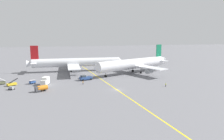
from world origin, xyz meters
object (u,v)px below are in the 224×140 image
at_px(gse_fuel_bowser_stubby, 41,88).
at_px(gse_gpu_cart_small, 11,88).
at_px(pushback_tug, 85,78).
at_px(ground_crew_marshaller_foreground, 166,85).
at_px(gse_catering_truck_tall, 45,81).
at_px(gse_belt_loader_portside, 12,84).
at_px(gse_stair_truck_yellow, 0,82).
at_px(gse_baggage_cart_trailing, 32,82).
at_px(airliner_at_gate_left, 76,63).
at_px(airliner_being_pushed, 133,64).
at_px(ground_crew_ramp_agent_by_cones, 83,83).

bearing_deg(gse_fuel_bowser_stubby, gse_gpu_cart_small, 155.43).
xyz_separation_m(pushback_tug, ground_crew_marshaller_foreground, (32.35, -21.78, -0.38)).
relative_size(gse_fuel_bowser_stubby, ground_crew_marshaller_foreground, 3.20).
relative_size(gse_catering_truck_tall, gse_fuel_bowser_stubby, 1.20).
distance_m(gse_belt_loader_portside, gse_catering_truck_tall, 14.44).
height_order(gse_gpu_cart_small, gse_stair_truck_yellow, gse_stair_truck_yellow).
height_order(gse_baggage_cart_trailing, ground_crew_marshaller_foreground, gse_baggage_cart_trailing).
xyz_separation_m(gse_catering_truck_tall, ground_crew_marshaller_foreground, (51.19, -15.82, -0.91)).
bearing_deg(airliner_at_gate_left, pushback_tug, -85.48).
xyz_separation_m(airliner_being_pushed, gse_belt_loader_portside, (-62.15, -16.07, -4.61)).
height_order(airliner_at_gate_left, airliner_being_pushed, airliner_being_pushed).
bearing_deg(gse_stair_truck_yellow, gse_belt_loader_portside, -33.18).
relative_size(gse_gpu_cart_small, ground_crew_marshaller_foreground, 1.61).
height_order(airliner_being_pushed, ground_crew_marshaller_foreground, airliner_being_pushed).
bearing_deg(gse_baggage_cart_trailing, pushback_tug, 5.05).
bearing_deg(airliner_at_gate_left, gse_gpu_cart_small, -127.31).
bearing_deg(airliner_being_pushed, pushback_tug, -157.45).
distance_m(airliner_being_pushed, gse_stair_truck_yellow, 69.12).
xyz_separation_m(gse_gpu_cart_small, gse_fuel_bowser_stubby, (12.06, -5.51, 0.54)).
height_order(gse_catering_truck_tall, ground_crew_marshaller_foreground, gse_catering_truck_tall).
height_order(airliner_at_gate_left, ground_crew_marshaller_foreground, airliner_at_gate_left).
distance_m(pushback_tug, gse_baggage_cart_trailing, 24.76).
distance_m(gse_gpu_cart_small, ground_crew_ramp_agent_by_cones, 29.75).
relative_size(airliner_being_pushed, ground_crew_ramp_agent_by_cones, 29.80).
relative_size(pushback_tug, gse_catering_truck_tall, 1.46).
xyz_separation_m(gse_catering_truck_tall, gse_stair_truck_yellow, (-20.00, 5.69, -0.73)).
bearing_deg(gse_fuel_bowser_stubby, gse_stair_truck_yellow, 138.45).
distance_m(gse_catering_truck_tall, ground_crew_marshaller_foreground, 53.59).
height_order(gse_baggage_cart_trailing, gse_catering_truck_tall, gse_catering_truck_tall).
height_order(gse_catering_truck_tall, gse_gpu_cart_small, gse_catering_truck_tall).
bearing_deg(ground_crew_ramp_agent_by_cones, airliner_at_gate_left, 89.88).
bearing_deg(gse_baggage_cart_trailing, gse_gpu_cart_small, -127.61).
relative_size(gse_fuel_bowser_stubby, gse_stair_truck_yellow, 1.06).
xyz_separation_m(gse_baggage_cart_trailing, gse_gpu_cart_small, (-7.25, -9.41, -0.07)).
height_order(gse_belt_loader_portside, gse_gpu_cart_small, gse_belt_loader_portside).
bearing_deg(gse_stair_truck_yellow, gse_baggage_cart_trailing, -7.68).
distance_m(gse_belt_loader_portside, ground_crew_ramp_agent_by_cones, 31.32).
distance_m(pushback_tug, ground_crew_marshaller_foreground, 39.00).
relative_size(airliner_at_gate_left, ground_crew_ramp_agent_by_cones, 34.07).
relative_size(airliner_being_pushed, pushback_tug, 5.54).
xyz_separation_m(airliner_at_gate_left, ground_crew_ramp_agent_by_cones, (-0.08, -36.72, -4.39)).
relative_size(pushback_tug, ground_crew_ramp_agent_by_cones, 5.38).
height_order(gse_belt_loader_portside, ground_crew_ramp_agent_by_cones, gse_belt_loader_portside).
distance_m(gse_gpu_cart_small, gse_stair_truck_yellow, 13.27).
bearing_deg(airliner_at_gate_left, gse_baggage_cart_trailing, -127.21).
xyz_separation_m(airliner_at_gate_left, gse_belt_loader_portside, (-30.95, -31.44, -4.46)).
bearing_deg(pushback_tug, gse_belt_loader_portside, -173.10).
bearing_deg(ground_crew_marshaller_foreground, gse_gpu_cart_small, 170.99).
xyz_separation_m(gse_baggage_cart_trailing, ground_crew_marshaller_foreground, (57.01, -19.60, -0.01)).
bearing_deg(gse_belt_loader_portside, ground_crew_marshaller_foreground, -15.19).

